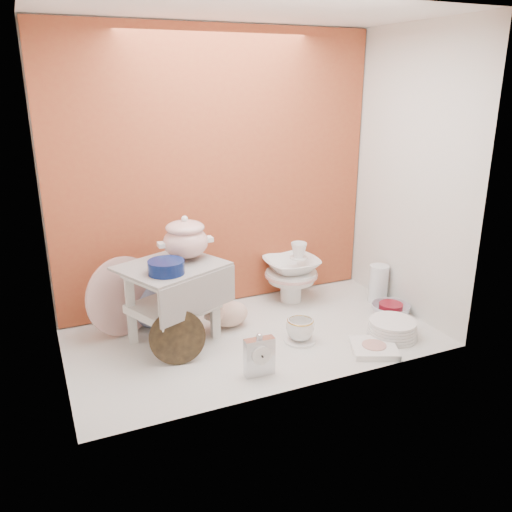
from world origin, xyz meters
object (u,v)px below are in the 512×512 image
(porcelain_tower, at_px, (291,272))
(step_stool, at_px, (173,303))
(soup_tureen, at_px, (185,238))
(mantel_clock, at_px, (259,355))
(plush_pig, at_px, (229,314))
(dinner_plate_stack, at_px, (392,328))
(gold_rim_teacup, at_px, (300,329))
(blue_white_vase, at_px, (153,300))
(floral_platter, at_px, (123,296))
(crystal_bowl, at_px, (390,310))

(porcelain_tower, bearing_deg, step_stool, -164.80)
(soup_tureen, distance_m, mantel_clock, 0.68)
(plush_pig, relative_size, porcelain_tower, 0.72)
(step_stool, bearing_deg, dinner_plate_stack, -46.02)
(porcelain_tower, bearing_deg, mantel_clock, -126.85)
(gold_rim_teacup, distance_m, dinner_plate_stack, 0.47)
(blue_white_vase, height_order, porcelain_tower, porcelain_tower)
(mantel_clock, relative_size, dinner_plate_stack, 0.76)
(dinner_plate_stack, bearing_deg, soup_tureen, 153.14)
(mantel_clock, distance_m, dinner_plate_stack, 0.76)
(floral_platter, xyz_separation_m, crystal_bowl, (1.36, -0.38, -0.17))
(step_stool, height_order, gold_rim_teacup, step_stool)
(dinner_plate_stack, distance_m, porcelain_tower, 0.68)
(step_stool, bearing_deg, floral_platter, 115.16)
(soup_tureen, xyz_separation_m, floral_platter, (-0.30, 0.13, -0.30))
(porcelain_tower, bearing_deg, gold_rim_teacup, -112.30)
(gold_rim_teacup, bearing_deg, mantel_clock, -147.13)
(porcelain_tower, bearing_deg, dinner_plate_stack, -67.63)
(step_stool, distance_m, porcelain_tower, 0.78)
(blue_white_vase, xyz_separation_m, plush_pig, (0.35, -0.21, -0.06))
(plush_pig, bearing_deg, crystal_bowl, -8.48)
(soup_tureen, distance_m, dinner_plate_stack, 1.12)
(plush_pig, relative_size, crystal_bowl, 1.22)
(step_stool, distance_m, mantel_clock, 0.54)
(soup_tureen, bearing_deg, blue_white_vase, 128.03)
(floral_platter, height_order, dinner_plate_stack, floral_platter)
(gold_rim_teacup, height_order, porcelain_tower, porcelain_tower)
(gold_rim_teacup, relative_size, dinner_plate_stack, 0.54)
(floral_platter, distance_m, porcelain_tower, 0.96)
(step_stool, bearing_deg, plush_pig, -19.07)
(step_stool, distance_m, floral_platter, 0.27)
(dinner_plate_stack, relative_size, porcelain_tower, 0.72)
(floral_platter, relative_size, plush_pig, 1.59)
(floral_platter, height_order, plush_pig, floral_platter)
(step_stool, relative_size, blue_white_vase, 1.73)
(soup_tureen, xyz_separation_m, crystal_bowl, (1.06, -0.25, -0.47))
(dinner_plate_stack, bearing_deg, step_stool, 157.85)
(step_stool, height_order, porcelain_tower, step_stool)
(step_stool, height_order, floral_platter, floral_platter)
(soup_tureen, distance_m, plush_pig, 0.48)
(floral_platter, bearing_deg, blue_white_vase, 18.44)
(blue_white_vase, bearing_deg, crystal_bowl, -19.84)
(plush_pig, distance_m, crystal_bowl, 0.88)
(floral_platter, xyz_separation_m, blue_white_vase, (0.16, 0.05, -0.07))
(plush_pig, xyz_separation_m, dinner_plate_stack, (0.70, -0.43, -0.03))
(mantel_clock, distance_m, crystal_bowl, 0.94)
(soup_tureen, distance_m, crystal_bowl, 1.19)
(gold_rim_teacup, bearing_deg, crystal_bowl, 6.20)
(gold_rim_teacup, bearing_deg, porcelain_tower, 67.70)
(step_stool, height_order, crystal_bowl, step_stool)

